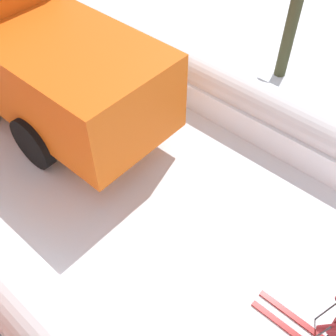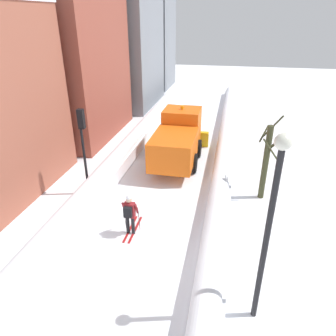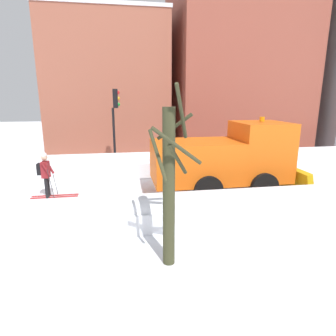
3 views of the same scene
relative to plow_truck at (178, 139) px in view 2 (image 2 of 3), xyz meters
name	(u,v)px [view 2 (image 2 of 3)]	position (x,y,z in m)	size (l,w,h in m)	color
ground_plane	(176,156)	(-0.24, 0.95, -1.48)	(80.00, 80.00, 0.00)	white
snowbank_left	(132,144)	(-3.16, 0.95, -0.90)	(1.10, 36.00, 1.23)	white
snowbank_right	(224,152)	(2.69, 0.95, -1.00)	(1.10, 36.00, 1.07)	white
building_concrete_far	(106,16)	(-9.01, 12.83, 6.48)	(8.99, 8.52, 15.90)	gray
building_tower_distant	(134,19)	(-9.01, 21.60, 6.17)	(8.73, 6.53, 15.29)	gray
plow_truck	(178,139)	(0.00, 0.00, 0.00)	(3.20, 5.98, 3.12)	orange
skier	(130,213)	(-0.67, -7.16, -0.48)	(0.62, 1.80, 1.81)	black
traffic_light_pole	(83,136)	(-3.69, -4.44, 1.52)	(0.28, 0.42, 4.26)	black
street_lamp	(271,215)	(4.08, -10.13, 2.10)	(0.40, 0.40, 5.71)	black
bare_tree_near	(266,161)	(4.70, -3.17, 0.49)	(0.99, 1.11, 4.14)	#3A3B23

